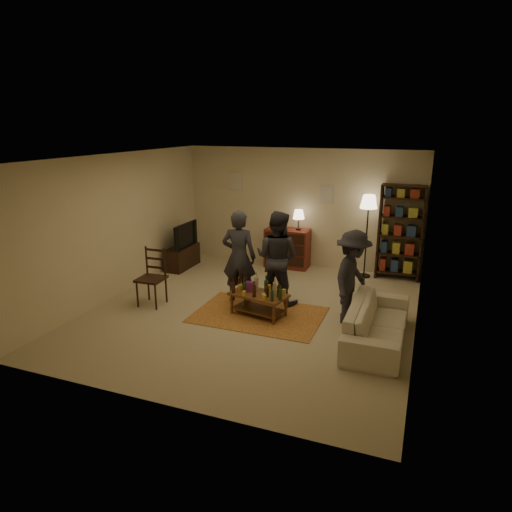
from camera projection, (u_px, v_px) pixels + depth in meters
The scene contains 13 objects.
floor at pixel (253, 311), 8.14m from camera, with size 6.00×6.00×0.00m, color #C6B793.
room_shell at pixel (273, 187), 10.53m from camera, with size 6.00×6.00×6.00m.
rug at pixel (259, 315), 7.98m from camera, with size 2.20×1.50×0.01m, color #963520.
coffee_table at pixel (259, 295), 7.88m from camera, with size 1.06×0.72×0.74m.
dining_chair at pixel (153, 274), 8.34m from camera, with size 0.48×0.48×1.08m.
tv_stand at pixel (182, 251), 10.49m from camera, with size 0.40×1.00×1.06m.
dresser at pixel (288, 247), 10.51m from camera, with size 1.00×0.50×1.36m.
bookshelf at pixel (400, 232), 9.57m from camera, with size 0.90×0.34×2.02m.
floor_lamp at pixel (368, 208), 9.55m from camera, with size 0.36×0.36×1.79m.
sofa at pixel (377, 323), 6.94m from camera, with size 2.08×0.81×0.61m, color beige.
person_left at pixel (239, 257), 8.35m from camera, with size 0.63×0.42×1.74m, color #292A31.
person_right at pixel (277, 258), 8.33m from camera, with size 0.84×0.65×1.73m, color #2B2A33.
person_by_sofa at pixel (352, 278), 7.46m from camera, with size 1.03×0.59×1.59m, color #26262D.
Camera 1 is at (2.75, -7.02, 3.23)m, focal length 32.00 mm.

